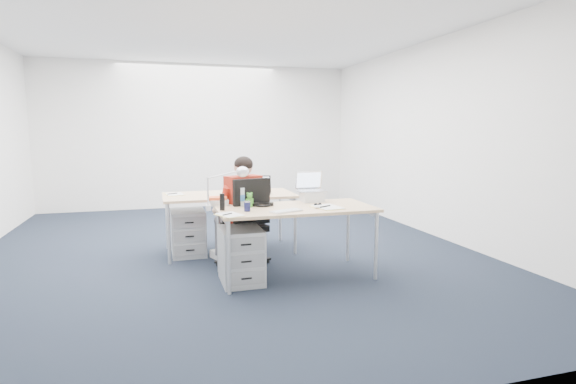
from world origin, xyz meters
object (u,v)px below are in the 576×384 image
(desk_near, at_px, (295,211))
(headphones, at_px, (263,204))
(book_stack, at_px, (218,201))
(desk_lamp, at_px, (221,188))
(drawer_pedestal_far, at_px, (188,232))
(dark_laptop, at_px, (256,185))
(desk_far, at_px, (229,198))
(silver_laptop, at_px, (312,187))
(computer_mouse, at_px, (317,207))
(far_cup, at_px, (250,188))
(seated_person, at_px, (237,211))
(cordless_phone, at_px, (222,202))
(bear_figurine, at_px, (250,200))
(can_koozie, at_px, (247,206))
(water_bottle, at_px, (242,195))
(sunglasses, at_px, (318,205))
(office_chair, at_px, (245,242))
(wireless_keyboard, at_px, (286,211))
(drawer_pedestal_near, at_px, (241,255))

(desk_near, distance_m, headphones, 0.35)
(book_stack, bearing_deg, desk_lamp, -90.00)
(drawer_pedestal_far, xyz_separation_m, dark_laptop, (0.81, -0.19, 0.58))
(desk_far, relative_size, dark_laptop, 4.71)
(desk_near, xyz_separation_m, silver_laptop, (0.28, 0.29, 0.21))
(computer_mouse, relative_size, far_cup, 0.82)
(seated_person, bearing_deg, desk_near, -70.91)
(desk_near, xyz_separation_m, cordless_phone, (-0.75, 0.01, 0.13))
(desk_near, xyz_separation_m, bear_figurine, (-0.45, 0.13, 0.12))
(seated_person, bearing_deg, can_koozie, -113.25)
(bear_figurine, relative_size, book_stack, 0.77)
(cordless_phone, relative_size, dark_laptop, 0.49)
(silver_laptop, height_order, headphones, silver_laptop)
(water_bottle, bearing_deg, can_koozie, -91.04)
(desk_far, xyz_separation_m, seated_person, (0.00, -0.55, -0.07))
(silver_laptop, height_order, computer_mouse, silver_laptop)
(desk_lamp, relative_size, dark_laptop, 1.31)
(book_stack, distance_m, sunglasses, 1.05)
(office_chair, height_order, book_stack, office_chair)
(drawer_pedestal_far, bearing_deg, cordless_phone, -76.72)
(water_bottle, distance_m, cordless_phone, 0.31)
(office_chair, relative_size, dark_laptop, 2.97)
(desk_lamp, height_order, far_cup, desk_lamp)
(wireless_keyboard, bearing_deg, silver_laptop, 27.81)
(desk_near, bearing_deg, cordless_phone, 178.91)
(wireless_keyboard, bearing_deg, water_bottle, 105.88)
(sunglasses, distance_m, far_cup, 1.36)
(bear_figurine, bearing_deg, computer_mouse, -25.74)
(wireless_keyboard, distance_m, far_cup, 1.52)
(computer_mouse, bearing_deg, far_cup, 112.99)
(cordless_phone, relative_size, sunglasses, 1.80)
(computer_mouse, bearing_deg, desk_near, 150.36)
(sunglasses, relative_size, desk_lamp, 0.21)
(seated_person, height_order, far_cup, seated_person)
(silver_laptop, height_order, wireless_keyboard, silver_laptop)
(headphones, bearing_deg, wireless_keyboard, -64.31)
(bear_figurine, relative_size, desk_lamp, 0.35)
(book_stack, relative_size, sunglasses, 2.15)
(cordless_phone, bearing_deg, can_koozie, -6.76)
(water_bottle, bearing_deg, cordless_phone, -138.49)
(drawer_pedestal_near, height_order, bear_figurine, bear_figurine)
(seated_person, relative_size, drawer_pedestal_far, 2.22)
(seated_person, height_order, drawer_pedestal_near, seated_person)
(drawer_pedestal_far, xyz_separation_m, headphones, (0.71, -0.99, 0.47))
(computer_mouse, relative_size, bear_figurine, 0.55)
(office_chair, xyz_separation_m, silver_laptop, (0.73, -0.14, 0.61))
(desk_lamp, bearing_deg, sunglasses, -11.42)
(wireless_keyboard, bearing_deg, seated_person, 90.22)
(drawer_pedestal_near, height_order, desk_lamp, desk_lamp)
(seated_person, xyz_separation_m, silver_laptop, (0.78, -0.30, 0.28))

